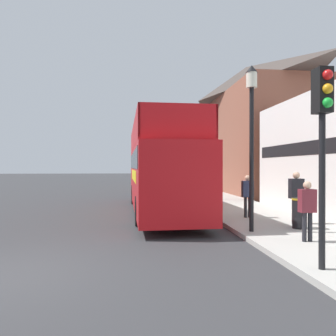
% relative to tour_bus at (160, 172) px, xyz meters
% --- Properties ---
extents(ground_plane, '(144.00, 144.00, 0.00)m').
position_rel_tour_bus_xyz_m(ground_plane, '(-3.65, 12.54, -1.83)').
color(ground_plane, '#333335').
extents(sidewalk, '(3.73, 108.00, 0.14)m').
position_rel_tour_bus_xyz_m(sidewalk, '(3.74, 9.54, -1.76)').
color(sidewalk, '#ADAAA3').
rests_on(sidewalk, ground_plane).
extents(brick_terrace_rear, '(6.00, 18.76, 10.71)m').
position_rel_tour_bus_xyz_m(brick_terrace_rear, '(8.61, 12.58, 3.52)').
color(brick_terrace_rear, '#935642').
rests_on(brick_terrace_rear, ground_plane).
extents(tour_bus, '(2.65, 11.33, 3.95)m').
position_rel_tour_bus_xyz_m(tour_bus, '(0.00, 0.00, 0.00)').
color(tour_bus, red).
rests_on(tour_bus, ground_plane).
extents(parked_car_ahead_of_bus, '(1.99, 4.47, 1.43)m').
position_rel_tour_bus_xyz_m(parked_car_ahead_of_bus, '(0.73, 8.89, -1.16)').
color(parked_car_ahead_of_bus, navy).
rests_on(parked_car_ahead_of_bus, ground_plane).
extents(pedestrian_nearest, '(0.41, 0.22, 1.56)m').
position_rel_tour_bus_xyz_m(pedestrian_nearest, '(3.23, -6.89, -0.75)').
color(pedestrian_nearest, '#232328').
rests_on(pedestrian_nearest, sidewalk).
extents(pedestrian_second, '(0.46, 0.25, 1.76)m').
position_rel_tour_bus_xyz_m(pedestrian_second, '(4.29, -4.31, -0.63)').
color(pedestrian_second, '#232328').
rests_on(pedestrian_second, sidewalk).
extents(pedestrian_third, '(0.42, 0.23, 1.60)m').
position_rel_tour_bus_xyz_m(pedestrian_third, '(3.11, -2.86, -0.72)').
color(pedestrian_third, '#232328').
rests_on(pedestrian_third, sidewalk).
extents(traffic_signal, '(0.28, 0.42, 3.78)m').
position_rel_tour_bus_xyz_m(traffic_signal, '(2.29, -9.10, 1.08)').
color(traffic_signal, black).
rests_on(traffic_signal, sidewalk).
extents(lamp_post_nearest, '(0.35, 0.35, 4.96)m').
position_rel_tour_bus_xyz_m(lamp_post_nearest, '(2.28, -5.45, 1.71)').
color(lamp_post_nearest, black).
rests_on(lamp_post_nearest, sidewalk).
extents(lamp_post_second, '(0.35, 0.35, 4.56)m').
position_rel_tour_bus_xyz_m(lamp_post_second, '(2.57, 3.94, 1.47)').
color(lamp_post_second, black).
rests_on(lamp_post_second, sidewalk).
extents(litter_bin, '(0.48, 0.48, 0.96)m').
position_rel_tour_bus_xyz_m(litter_bin, '(3.95, -5.16, -1.18)').
color(litter_bin, black).
rests_on(litter_bin, sidewalk).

